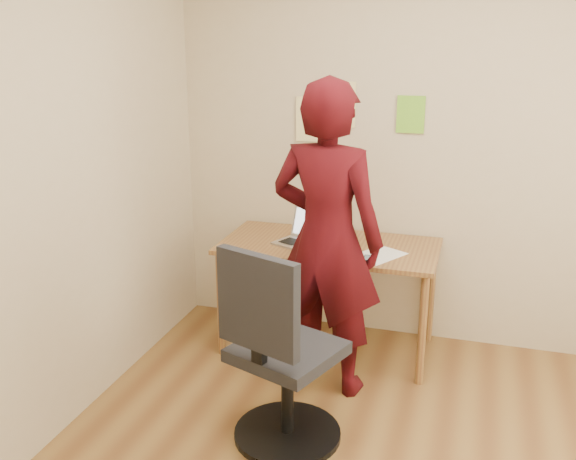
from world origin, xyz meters
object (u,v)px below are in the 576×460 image
(laptop, at_px, (303,236))
(person, at_px, (327,240))
(phone, at_px, (368,258))
(office_chair, at_px, (279,363))
(desk, at_px, (329,257))

(laptop, relative_size, person, 0.21)
(phone, xyz_separation_m, office_chair, (-0.28, -0.91, -0.28))
(office_chair, xyz_separation_m, person, (0.08, 0.66, 0.46))
(phone, bearing_deg, office_chair, -112.67)
(phone, height_order, office_chair, office_chair)
(desk, height_order, office_chair, office_chair)
(desk, height_order, person, person)
(phone, distance_m, office_chair, 0.99)
(person, bearing_deg, laptop, -49.81)
(desk, relative_size, phone, 12.39)
(desk, bearing_deg, person, -78.75)
(laptop, distance_m, phone, 0.49)
(laptop, xyz_separation_m, phone, (0.46, -0.18, -0.04))
(laptop, relative_size, phone, 3.37)
(laptop, height_order, phone, laptop)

